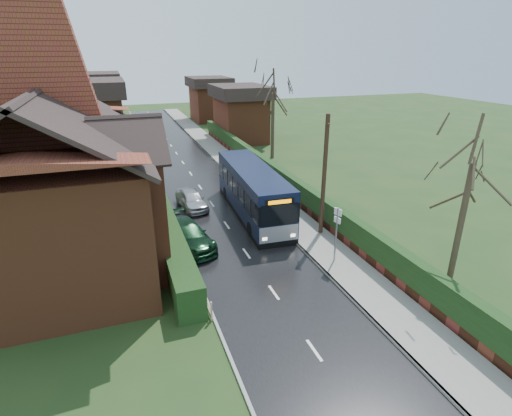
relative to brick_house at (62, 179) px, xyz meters
name	(u,v)px	position (x,y,z in m)	size (l,w,h in m)	color
ground	(259,272)	(8.73, -4.78, -4.38)	(140.00, 140.00, 0.00)	#2E411C
road	(212,204)	(8.73, 5.22, -4.37)	(6.00, 100.00, 0.02)	black
pavement	(267,196)	(12.98, 5.22, -4.31)	(2.50, 100.00, 0.14)	slate
kerb_right	(252,198)	(11.78, 5.22, -4.31)	(0.12, 100.00, 0.14)	gray
kerb_left	(169,209)	(5.68, 5.22, -4.33)	(0.12, 100.00, 0.10)	gray
front_hedge	(166,229)	(4.83, 0.22, -3.58)	(1.20, 16.00, 1.60)	black
picket_fence	(179,232)	(5.58, 0.22, -3.93)	(0.10, 16.00, 0.90)	gray
right_wall_hedge	(286,182)	(14.53, 5.22, -3.36)	(0.60, 50.00, 1.80)	brown
brick_house	(62,179)	(0.00, 0.00, 0.00)	(9.30, 14.60, 10.30)	brown
bus	(253,192)	(10.93, 2.50, -2.79)	(2.94, 10.62, 3.19)	black
car_silver	(191,199)	(7.23, 4.93, -3.72)	(1.54, 3.83, 1.31)	#BBBBC0
car_green	(186,235)	(5.83, -0.78, -3.66)	(2.01, 4.94, 1.43)	black
car_distant	(153,123)	(8.04, 37.61, -3.73)	(1.37, 3.93, 1.30)	black
bus_stop_sign	(337,227)	(12.73, -5.23, -2.34)	(0.19, 0.46, 3.09)	slate
telegraph_pole	(324,177)	(13.71, -1.91, -0.75)	(0.37, 0.90, 7.17)	black
tree_right_near	(475,154)	(16.98, -8.72, 1.92)	(3.90, 3.90, 8.42)	#392E22
tree_right_far	(273,88)	(17.73, 16.08, 2.50)	(4.76, 4.76, 9.20)	#32261D
tree_house_side	(32,105)	(-2.50, 11.50, 2.34)	(3.95, 3.95, 8.99)	#3C3023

